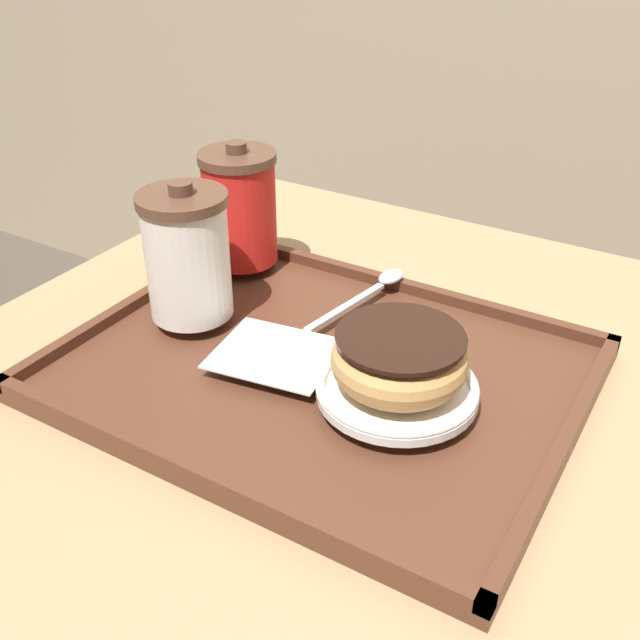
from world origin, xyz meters
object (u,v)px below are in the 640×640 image
(coffee_cup_rear, at_px, (240,207))
(coffee_cup_front, at_px, (187,255))
(donut_chocolate_glazed, at_px, (399,358))
(spoon, at_px, (377,286))

(coffee_cup_rear, bearing_deg, coffee_cup_front, -77.26)
(donut_chocolate_glazed, bearing_deg, spoon, 122.45)
(donut_chocolate_glazed, xyz_separation_m, spoon, (-0.10, 0.16, -0.03))
(coffee_cup_front, relative_size, spoon, 0.89)
(spoon, bearing_deg, coffee_cup_front, 144.56)
(coffee_cup_front, xyz_separation_m, coffee_cup_rear, (-0.03, 0.12, -0.00))
(coffee_cup_rear, bearing_deg, donut_chocolate_glazed, -28.07)
(coffee_cup_front, height_order, spoon, coffee_cup_front)
(spoon, bearing_deg, donut_chocolate_glazed, -137.98)
(coffee_cup_front, height_order, donut_chocolate_glazed, coffee_cup_front)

